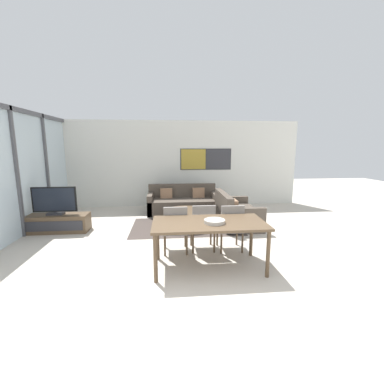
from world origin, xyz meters
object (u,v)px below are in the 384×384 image
television (54,201)px  dining_chair_centre (203,225)px  sofa_side (235,214)px  dining_chair_right (231,225)px  dining_table (209,226)px  fruit_bowl (215,221)px  sofa_main (183,203)px  dining_chair_left (175,227)px  coffee_table (186,214)px  tv_console (57,223)px

television → dining_chair_centre: size_ratio=1.08×
sofa_side → dining_chair_right: 1.70m
dining_table → fruit_bowl: (0.08, -0.07, 0.11)m
dining_chair_right → sofa_main: bearing=103.7°
dining_chair_centre → sofa_main: bearing=94.1°
television → dining_chair_left: bearing=-28.4°
dining_chair_left → dining_chair_right: bearing=0.6°
television → coffee_table: (3.04, 0.11, -0.42)m
sofa_side → dining_chair_left: 2.25m
television → dining_table: 3.88m
dining_chair_left → sofa_side: bearing=46.4°
sofa_main → dining_chair_right: bearing=-76.3°
coffee_table → dining_chair_right: 1.75m
sofa_side → dining_table: sofa_side is taller
tv_console → dining_chair_left: 3.12m
coffee_table → television: bearing=-178.0°
tv_console → dining_chair_right: size_ratio=1.59×
sofa_side → fruit_bowl: bearing=157.9°
sofa_main → dining_chair_right: (0.74, -3.02, 0.23)m
sofa_side → television: bearing=91.8°
dining_chair_right → sofa_side: bearing=72.7°
tv_console → sofa_main: bearing=27.1°
sofa_main → fruit_bowl: (0.29, -3.74, 0.54)m
sofa_side → dining_chair_left: (-1.54, -1.62, 0.23)m
sofa_side → dining_table: (-1.02, -2.25, 0.43)m
tv_console → dining_chair_centre: dining_chair_centre is taller
tv_console → fruit_bowl: (3.33, -2.19, 0.61)m
dining_table → dining_chair_centre: size_ratio=1.98×
coffee_table → dining_chair_centre: dining_chair_centre is taller
tv_console → dining_chair_centre: 3.56m
sofa_side → fruit_bowl: fruit_bowl is taller
television → sofa_main: bearing=27.1°
tv_console → dining_chair_right: dining_chair_right is taller
tv_console → sofa_side: 4.28m
coffee_table → dining_chair_left: dining_chair_left is taller
dining_chair_left → dining_chair_centre: bearing=7.4°
sofa_side → dining_table: bearing=155.6°
dining_chair_right → tv_console: bearing=158.7°
coffee_table → dining_chair_right: bearing=-65.0°
tv_console → dining_chair_right: 4.06m
sofa_side → dining_chair_right: dining_chair_right is taller
coffee_table → dining_chair_left: 1.63m
dining_chair_left → dining_chair_centre: size_ratio=1.00×
dining_chair_centre → dining_chair_right: same height
sofa_main → dining_table: sofa_main is taller
sofa_main → sofa_side: size_ratio=1.38×
tv_console → dining_chair_left: (2.73, -1.48, 0.30)m
tv_console → dining_chair_centre: (3.26, -1.41, 0.30)m
tv_console → sofa_side: size_ratio=0.96×
sofa_side → dining_table: 2.51m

